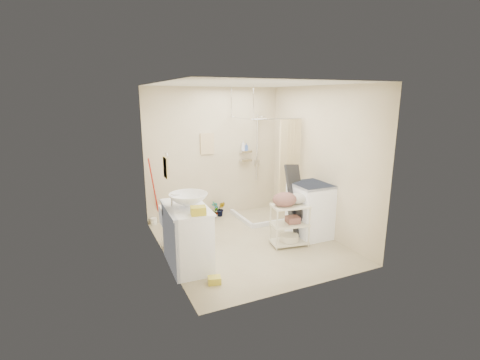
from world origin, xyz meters
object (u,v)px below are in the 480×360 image
object	(u,v)px
toilet	(182,225)
laundry_rack	(290,221)
vanity	(187,236)
washing_machine	(311,210)

from	to	relation	value
toilet	laundry_rack	bearing A→B (deg)	-114.35
vanity	washing_machine	world-z (taller)	washing_machine
vanity	toilet	world-z (taller)	vanity
vanity	laundry_rack	size ratio (longest dim) A/B	1.23
washing_machine	toilet	bearing A→B (deg)	166.08
washing_machine	laundry_rack	xyz separation A→B (m)	(-0.56, -0.18, -0.06)
toilet	laundry_rack	distance (m)	1.78
washing_machine	laundry_rack	world-z (taller)	washing_machine
toilet	washing_machine	size ratio (longest dim) A/B	0.73
washing_machine	laundry_rack	bearing A→B (deg)	-161.45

